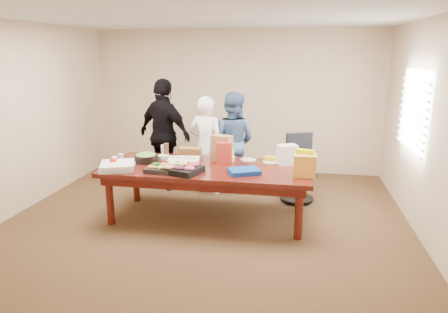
% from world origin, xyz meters
% --- Properties ---
extents(floor, '(5.50, 5.00, 0.02)m').
position_xyz_m(floor, '(0.00, 0.00, -0.01)').
color(floor, '#47301E').
rests_on(floor, ground).
extents(ceiling, '(5.50, 5.00, 0.02)m').
position_xyz_m(ceiling, '(0.00, 0.00, 2.71)').
color(ceiling, white).
rests_on(ceiling, wall_back).
extents(wall_back, '(5.50, 0.04, 2.70)m').
position_xyz_m(wall_back, '(0.00, 2.50, 1.35)').
color(wall_back, beige).
rests_on(wall_back, floor).
extents(wall_front, '(5.50, 0.04, 2.70)m').
position_xyz_m(wall_front, '(0.00, -2.50, 1.35)').
color(wall_front, beige).
rests_on(wall_front, floor).
extents(wall_left, '(0.04, 5.00, 2.70)m').
position_xyz_m(wall_left, '(-2.75, 0.00, 1.35)').
color(wall_left, beige).
rests_on(wall_left, floor).
extents(wall_right, '(0.04, 5.00, 2.70)m').
position_xyz_m(wall_right, '(2.75, 0.00, 1.35)').
color(wall_right, beige).
rests_on(wall_right, floor).
extents(window_panel, '(0.03, 1.40, 1.10)m').
position_xyz_m(window_panel, '(2.72, 0.60, 1.50)').
color(window_panel, white).
rests_on(window_panel, wall_right).
extents(window_blinds, '(0.04, 1.36, 1.00)m').
position_xyz_m(window_blinds, '(2.68, 0.60, 1.50)').
color(window_blinds, beige).
rests_on(window_blinds, wall_right).
extents(conference_table, '(2.80, 1.20, 0.75)m').
position_xyz_m(conference_table, '(0.00, 0.00, 0.38)').
color(conference_table, '#4C1C0F').
rests_on(conference_table, floor).
extents(office_chair, '(0.67, 0.67, 1.01)m').
position_xyz_m(office_chair, '(1.22, 0.90, 0.50)').
color(office_chair, black).
rests_on(office_chair, floor).
extents(person_center, '(0.65, 0.48, 1.61)m').
position_xyz_m(person_center, '(-0.24, 0.99, 0.81)').
color(person_center, white).
rests_on(person_center, floor).
extents(person_right, '(0.90, 0.76, 1.65)m').
position_xyz_m(person_right, '(0.13, 1.28, 0.83)').
color(person_right, '#4B6EA4').
rests_on(person_right, floor).
extents(person_left, '(1.18, 0.90, 1.86)m').
position_xyz_m(person_left, '(-0.99, 1.13, 0.93)').
color(person_left, black).
rests_on(person_left, floor).
extents(veggie_tray, '(0.42, 0.33, 0.06)m').
position_xyz_m(veggie_tray, '(-0.53, -0.33, 0.78)').
color(veggie_tray, black).
rests_on(veggie_tray, conference_table).
extents(fruit_tray, '(0.60, 0.53, 0.08)m').
position_xyz_m(fruit_tray, '(-0.28, -0.33, 0.79)').
color(fruit_tray, black).
rests_on(fruit_tray, conference_table).
extents(sheet_cake, '(0.47, 0.38, 0.08)m').
position_xyz_m(sheet_cake, '(-0.36, 0.09, 0.79)').
color(sheet_cake, silver).
rests_on(sheet_cake, conference_table).
extents(salad_bowl, '(0.37, 0.37, 0.11)m').
position_xyz_m(salad_bowl, '(-0.91, 0.07, 0.80)').
color(salad_bowl, black).
rests_on(salad_bowl, conference_table).
extents(chip_bag_blue, '(0.46, 0.42, 0.06)m').
position_xyz_m(chip_bag_blue, '(0.53, -0.23, 0.78)').
color(chip_bag_blue, '#0F399C').
rests_on(chip_bag_blue, conference_table).
extents(chip_bag_red, '(0.22, 0.12, 0.31)m').
position_xyz_m(chip_bag_red, '(0.20, 0.18, 0.90)').
color(chip_bag_red, red).
rests_on(chip_bag_red, conference_table).
extents(chip_bag_yellow, '(0.24, 0.14, 0.33)m').
position_xyz_m(chip_bag_yellow, '(1.30, -0.15, 0.92)').
color(chip_bag_yellow, '#E3ED00').
rests_on(chip_bag_yellow, conference_table).
extents(chip_bag_orange, '(0.18, 0.10, 0.26)m').
position_xyz_m(chip_bag_orange, '(0.21, 0.24, 0.88)').
color(chip_bag_orange, orange).
rests_on(chip_bag_orange, conference_table).
extents(mayo_jar, '(0.10, 0.10, 0.15)m').
position_xyz_m(mayo_jar, '(0.24, 0.48, 0.83)').
color(mayo_jar, silver).
rests_on(mayo_jar, conference_table).
extents(mustard_bottle, '(0.08, 0.08, 0.19)m').
position_xyz_m(mustard_bottle, '(0.27, 0.31, 0.84)').
color(mustard_bottle, yellow).
rests_on(mustard_bottle, conference_table).
extents(dressing_bottle, '(0.09, 0.09, 0.22)m').
position_xyz_m(dressing_bottle, '(-0.70, 0.33, 0.86)').
color(dressing_bottle, brown).
rests_on(dressing_bottle, conference_table).
extents(ranch_bottle, '(0.07, 0.07, 0.17)m').
position_xyz_m(ranch_bottle, '(-0.79, 0.44, 0.84)').
color(ranch_bottle, silver).
rests_on(ranch_bottle, conference_table).
extents(banana_bunch, '(0.24, 0.18, 0.07)m').
position_xyz_m(banana_bunch, '(0.85, 0.42, 0.79)').
color(banana_bunch, gold).
rests_on(banana_bunch, conference_table).
extents(bread_loaf, '(0.33, 0.15, 0.13)m').
position_xyz_m(bread_loaf, '(-0.38, 0.50, 0.82)').
color(bread_loaf, brown).
rests_on(bread_loaf, conference_table).
extents(kraft_bag, '(0.32, 0.24, 0.37)m').
position_xyz_m(kraft_bag, '(0.14, 0.32, 0.94)').
color(kraft_bag, '#996644').
rests_on(kraft_bag, conference_table).
extents(red_cup, '(0.11, 0.11, 0.13)m').
position_xyz_m(red_cup, '(-1.23, -0.32, 0.81)').
color(red_cup, '#C31F00').
rests_on(red_cup, conference_table).
extents(clear_cup_a, '(0.09, 0.09, 0.11)m').
position_xyz_m(clear_cup_a, '(-1.30, -0.13, 0.81)').
color(clear_cup_a, white).
rests_on(clear_cup_a, conference_table).
extents(clear_cup_b, '(0.08, 0.08, 0.10)m').
position_xyz_m(clear_cup_b, '(-1.30, 0.08, 0.80)').
color(clear_cup_b, silver).
rests_on(clear_cup_b, conference_table).
extents(pizza_box_lower, '(0.54, 0.54, 0.05)m').
position_xyz_m(pizza_box_lower, '(-1.16, -0.36, 0.77)').
color(pizza_box_lower, silver).
rests_on(pizza_box_lower, conference_table).
extents(pizza_box_upper, '(0.56, 0.56, 0.05)m').
position_xyz_m(pizza_box_upper, '(-1.14, -0.38, 0.82)').
color(pizza_box_upper, white).
rests_on(pizza_box_upper, pizza_box_lower).
extents(plate_a, '(0.28, 0.28, 0.01)m').
position_xyz_m(plate_a, '(0.84, 0.38, 0.76)').
color(plate_a, silver).
rests_on(plate_a, conference_table).
extents(plate_b, '(0.27, 0.27, 0.01)m').
position_xyz_m(plate_b, '(0.51, 0.43, 0.76)').
color(plate_b, silver).
rests_on(plate_b, conference_table).
extents(dip_bowl_a, '(0.20, 0.20, 0.07)m').
position_xyz_m(dip_bowl_a, '(0.24, 0.36, 0.78)').
color(dip_bowl_a, beige).
rests_on(dip_bowl_a, conference_table).
extents(dip_bowl_b, '(0.20, 0.20, 0.07)m').
position_xyz_m(dip_bowl_b, '(-0.71, 0.25, 0.78)').
color(dip_bowl_b, silver).
rests_on(dip_bowl_b, conference_table).
extents(grocery_bag_white, '(0.31, 0.28, 0.28)m').
position_xyz_m(grocery_bag_white, '(1.06, 0.31, 0.89)').
color(grocery_bag_white, white).
rests_on(grocery_bag_white, conference_table).
extents(grocery_bag_yellow, '(0.28, 0.20, 0.28)m').
position_xyz_m(grocery_bag_yellow, '(1.30, -0.21, 0.89)').
color(grocery_bag_yellow, '#FFB43A').
rests_on(grocery_bag_yellow, conference_table).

